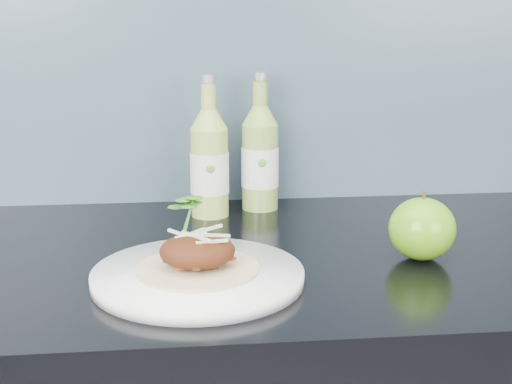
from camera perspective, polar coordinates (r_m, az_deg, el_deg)
The scene contains 6 objects.
subway_backsplash at distance 1.26m, azimuth -1.26°, elevation 15.09°, with size 4.00×0.02×0.70m, color #739AB5.
dinner_plate at distance 0.91m, azimuth -4.67°, elevation -6.72°, with size 0.29×0.29×0.02m.
pork_taco at distance 0.89m, azimuth -4.72°, elevation -4.53°, with size 0.15×0.15×0.10m.
green_apple at distance 1.00m, azimuth 13.15°, elevation -2.89°, with size 0.10×0.10×0.10m.
cider_bottle_left at distance 1.17m, azimuth -3.74°, elevation 2.30°, with size 0.07×0.07×0.23m.
cider_bottle_right at distance 1.22m, azimuth 0.32°, elevation 2.75°, with size 0.08×0.08×0.23m.
Camera 1 is at (-0.11, 0.73, 1.23)m, focal length 50.00 mm.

